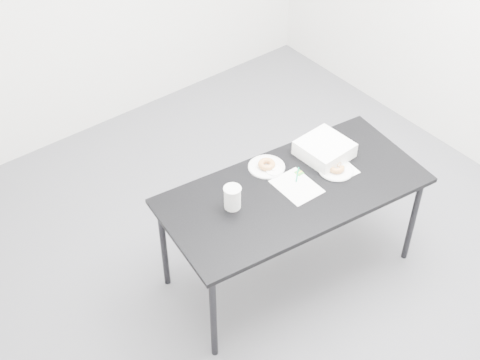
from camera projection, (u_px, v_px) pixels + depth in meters
floor at (257, 262)px, 4.46m from camera, size 4.00×4.00×0.00m
table at (293, 196)px, 3.96m from camera, size 1.66×0.93×0.72m
scorecard at (297, 186)px, 3.94m from camera, size 0.22×0.28×0.00m
logo_patch at (299, 173)px, 4.03m from camera, size 0.04×0.04×0.00m
pen at (297, 174)px, 4.01m from camera, size 0.10×0.09×0.01m
napkin at (343, 170)px, 4.05m from camera, size 0.16×0.16×0.00m
plate_near at (336, 170)px, 4.05m from camera, size 0.21×0.21×0.01m
donut_near at (336, 167)px, 4.03m from camera, size 0.12×0.12×0.03m
plate_far at (267, 167)px, 4.07m from camera, size 0.23×0.23×0.01m
donut_far at (267, 164)px, 4.06m from camera, size 0.12×0.12×0.04m
coffee_cup at (232, 197)px, 3.77m from camera, size 0.10×0.10×0.14m
cup_lid at (274, 171)px, 4.04m from camera, size 0.10×0.10×0.01m
bakery_box at (325, 149)px, 4.13m from camera, size 0.30×0.30×0.10m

